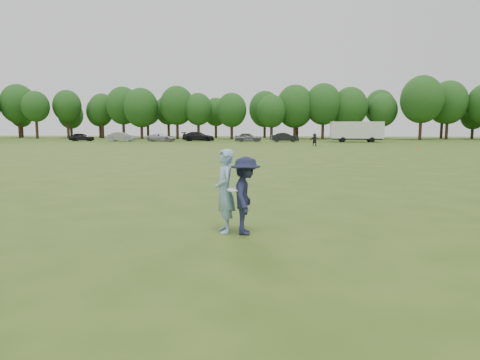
% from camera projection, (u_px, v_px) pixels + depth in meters
% --- Properties ---
extents(ground, '(200.00, 200.00, 0.00)m').
position_uv_depth(ground, '(222.00, 230.00, 10.08)').
color(ground, '#344D15').
rests_on(ground, ground).
extents(thrower, '(0.65, 0.81, 1.92)m').
position_uv_depth(thrower, '(225.00, 191.00, 9.78)').
color(thrower, '#8CB3D8').
rests_on(thrower, ground).
extents(defender, '(0.70, 1.17, 1.76)m').
position_uv_depth(defender, '(246.00, 196.00, 9.62)').
color(defender, '#1B1F3D').
rests_on(defender, ground).
extents(player_far_d, '(1.58, 0.91, 1.62)m').
position_uv_depth(player_far_d, '(315.00, 140.00, 53.14)').
color(player_far_d, '#262626').
rests_on(player_far_d, ground).
extents(car_a, '(4.24, 2.15, 1.38)m').
position_uv_depth(car_a, '(82.00, 137.00, 71.81)').
color(car_a, black).
rests_on(car_a, ground).
extents(car_b, '(4.58, 1.72, 1.49)m').
position_uv_depth(car_b, '(121.00, 137.00, 70.81)').
color(car_b, gray).
rests_on(car_b, ground).
extents(car_c, '(4.78, 2.41, 1.30)m').
position_uv_depth(car_c, '(161.00, 138.00, 69.85)').
color(car_c, '#AAA9AE').
rests_on(car_c, ground).
extents(car_d, '(5.46, 2.41, 1.56)m').
position_uv_depth(car_d, '(198.00, 136.00, 71.84)').
color(car_d, black).
rests_on(car_d, ground).
extents(car_e, '(4.26, 1.72, 1.45)m').
position_uv_depth(car_e, '(248.00, 137.00, 68.75)').
color(car_e, slate).
rests_on(car_e, ground).
extents(car_f, '(4.56, 2.07, 1.45)m').
position_uv_depth(car_f, '(285.00, 137.00, 68.48)').
color(car_f, black).
rests_on(car_f, ground).
extents(field_cone, '(0.28, 0.28, 0.30)m').
position_uv_depth(field_cone, '(418.00, 147.00, 46.93)').
color(field_cone, '#E4440C').
rests_on(field_cone, ground).
extents(disc_in_play, '(0.28, 0.28, 0.08)m').
position_uv_depth(disc_in_play, '(233.00, 190.00, 9.50)').
color(disc_in_play, white).
rests_on(disc_in_play, ground).
extents(cargo_trailer, '(9.00, 2.75, 3.20)m').
position_uv_depth(cargo_trailer, '(356.00, 131.00, 67.03)').
color(cargo_trailer, silver).
rests_on(cargo_trailer, ground).
extents(treeline, '(130.35, 18.39, 11.74)m').
position_uv_depth(treeline, '(295.00, 107.00, 84.83)').
color(treeline, '#332114').
rests_on(treeline, ground).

